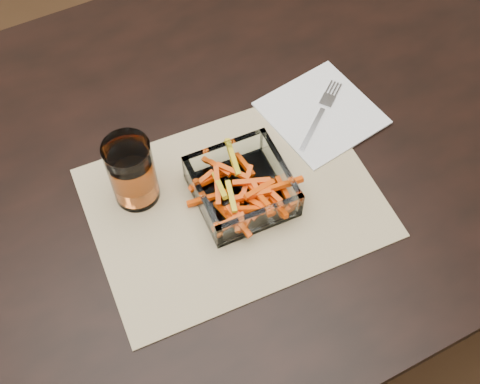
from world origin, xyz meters
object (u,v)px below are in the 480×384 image
object	(u,v)px
tumbler	(132,173)
fork	(321,113)
dining_table	(196,188)
glass_bowl	(242,188)

from	to	relation	value
tumbler	fork	xyz separation A→B (m)	(0.35, 0.00, -0.05)
dining_table	tumbler	bearing A→B (deg)	-169.19
tumbler	fork	distance (m)	0.35
dining_table	fork	world-z (taller)	fork
glass_bowl	fork	bearing A→B (deg)	23.06
fork	tumbler	bearing A→B (deg)	-126.55
glass_bowl	fork	size ratio (longest dim) A/B	1.07
dining_table	glass_bowl	bearing A→B (deg)	-67.84
dining_table	fork	bearing A→B (deg)	-3.67
tumbler	fork	size ratio (longest dim) A/B	0.89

